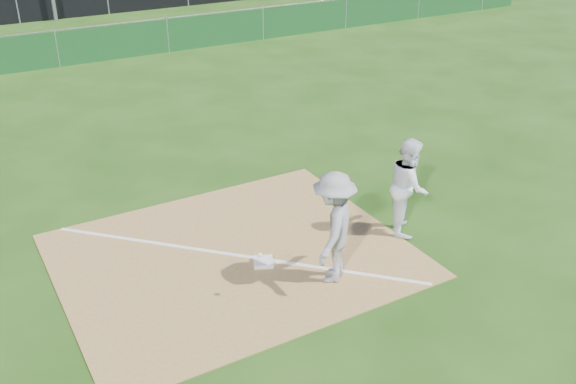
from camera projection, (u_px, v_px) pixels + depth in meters
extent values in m
plane|color=#1D430E|center=(99.00, 109.00, 18.44)|extent=(90.00, 90.00, 0.00)
cube|color=olive|center=(234.00, 255.00, 11.48)|extent=(6.00, 5.00, 0.02)
cube|color=white|center=(234.00, 255.00, 11.47)|extent=(5.01, 5.01, 0.01)
cube|color=#103E19|center=(57.00, 50.00, 22.03)|extent=(44.00, 0.05, 1.20)
cube|color=black|center=(16.00, 2.00, 28.08)|extent=(46.00, 0.04, 1.80)
cube|color=black|center=(3.00, 4.00, 32.35)|extent=(46.00, 9.00, 0.01)
cube|color=white|center=(263.00, 262.00, 11.20)|extent=(0.45, 0.45, 0.07)
imported|color=#A8A8AA|center=(334.00, 228.00, 10.42)|extent=(1.40, 1.38, 1.93)
sphere|color=white|center=(260.00, 255.00, 10.01)|extent=(0.08, 0.08, 0.08)
imported|color=white|center=(409.00, 186.00, 11.91)|extent=(1.09, 1.14, 1.86)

